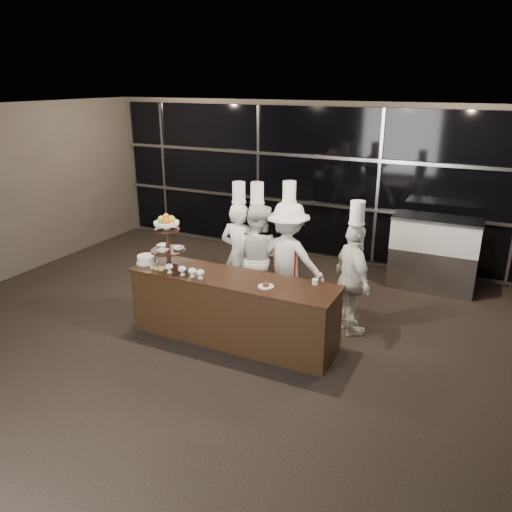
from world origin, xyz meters
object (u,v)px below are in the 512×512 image
at_px(display_stand, 167,237).
at_px(chef_c, 288,259).
at_px(chef_b, 257,257).
at_px(chef_a, 240,254).
at_px(chef_d, 353,278).
at_px(display_case, 434,250).
at_px(buffet_counter, 233,309).
at_px(layer_cake, 147,259).

relative_size(display_stand, chef_c, 0.37).
distance_m(chef_b, chef_c, 0.47).
relative_size(chef_a, chef_d, 1.04).
bearing_deg(display_case, buffet_counter, -125.36).
bearing_deg(display_stand, chef_c, 39.26).
bearing_deg(buffet_counter, layer_cake, -177.87).
height_order(chef_c, chef_d, chef_c).
bearing_deg(layer_cake, chef_c, 34.24).
distance_m(display_stand, layer_cake, 0.50).
height_order(display_case, chef_c, chef_c).
bearing_deg(display_case, chef_d, -110.51).
xyz_separation_m(layer_cake, display_case, (3.50, 3.10, -0.29)).
relative_size(layer_cake, chef_b, 0.15).
bearing_deg(display_stand, buffet_counter, 0.01).
bearing_deg(layer_cake, chef_a, 48.01).
bearing_deg(chef_a, chef_d, -2.30).
relative_size(buffet_counter, chef_c, 1.40).
bearing_deg(layer_cake, buffet_counter, 2.13).
height_order(chef_b, chef_d, chef_b).
xyz_separation_m(chef_c, chef_d, (1.03, -0.18, -0.06)).
xyz_separation_m(layer_cake, chef_a, (0.93, 1.03, -0.11)).
height_order(display_stand, chef_a, chef_a).
distance_m(layer_cake, chef_c, 2.03).
height_order(chef_a, chef_b, chef_b).
distance_m(chef_c, chef_d, 1.05).
relative_size(buffet_counter, chef_d, 1.51).
bearing_deg(chef_d, display_case, 69.49).
xyz_separation_m(layer_cake, chef_b, (1.21, 1.07, -0.12)).
xyz_separation_m(buffet_counter, display_case, (2.16, 3.05, 0.22)).
bearing_deg(display_stand, layer_cake, -171.70).
relative_size(buffet_counter, chef_b, 1.43).
xyz_separation_m(chef_a, chef_b, (0.28, 0.04, -0.01)).
xyz_separation_m(buffet_counter, chef_d, (1.36, 0.91, 0.35)).
height_order(chef_b, chef_c, chef_c).
xyz_separation_m(chef_b, chef_d, (1.50, -0.11, -0.04)).
xyz_separation_m(buffet_counter, chef_c, (0.34, 1.09, 0.41)).
distance_m(layer_cake, display_case, 4.69).
bearing_deg(buffet_counter, chef_a, 112.64).
distance_m(display_case, chef_b, 3.07).
bearing_deg(buffet_counter, chef_d, 33.80).
height_order(display_case, chef_d, chef_d).
bearing_deg(display_case, chef_a, -141.28).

